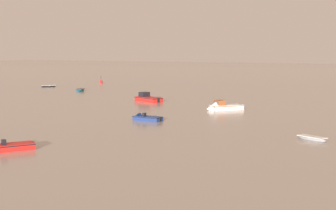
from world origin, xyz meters
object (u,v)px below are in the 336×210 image
object	(u,v)px
channel_buoy	(101,81)
motorboat_moored_0	(144,119)
motorboat_moored_5	(221,108)
rowboat_moored_3	(312,139)
rowboat_moored_1	(80,90)
motorboat_moored_2	(145,99)
motorboat_moored_1	(3,149)
rowboat_moored_0	(49,86)

from	to	relation	value
channel_buoy	motorboat_moored_0	bearing A→B (deg)	-45.74
motorboat_moored_5	rowboat_moored_3	xyz separation A→B (m)	(20.15, -19.14, -0.21)
motorboat_moored_5	rowboat_moored_3	world-z (taller)	motorboat_moored_5
rowboat_moored_3	channel_buoy	world-z (taller)	channel_buoy
motorboat_moored_0	rowboat_moored_1	bearing A→B (deg)	-39.03
rowboat_moored_1	motorboat_moored_2	bearing A→B (deg)	-142.57
motorboat_moored_0	motorboat_moored_1	world-z (taller)	motorboat_moored_1
motorboat_moored_1	rowboat_moored_3	world-z (taller)	motorboat_moored_1
motorboat_moored_1	rowboat_moored_1	bearing A→B (deg)	-116.88
motorboat_moored_1	motorboat_moored_2	bearing A→B (deg)	-134.40
motorboat_moored_0	motorboat_moored_5	world-z (taller)	motorboat_moored_5
motorboat_moored_2	motorboat_moored_1	bearing A→B (deg)	125.86
motorboat_moored_2	rowboat_moored_3	bearing A→B (deg)	164.19
rowboat_moored_3	motorboat_moored_5	bearing A→B (deg)	-22.05
motorboat_moored_1	motorboat_moored_5	xyz separation A→B (m)	(2.33, 40.53, 0.12)
rowboat_moored_0	rowboat_moored_3	size ratio (longest dim) A/B	1.12
motorboat_moored_5	rowboat_moored_3	bearing A→B (deg)	81.18
motorboat_moored_0	rowboat_moored_1	world-z (taller)	motorboat_moored_0
motorboat_moored_1	motorboat_moored_2	distance (m)	48.52
channel_buoy	rowboat_moored_1	bearing A→B (deg)	-58.93
motorboat_moored_2	channel_buoy	bearing A→B (deg)	-24.82
motorboat_moored_0	motorboat_moored_2	distance (m)	26.27
rowboat_moored_3	motorboat_moored_2	bearing A→B (deg)	-10.81
rowboat_moored_1	motorboat_moored_0	bearing A→B (deg)	-158.22
motorboat_moored_5	motorboat_moored_2	bearing A→B (deg)	-71.17
motorboat_moored_0	motorboat_moored_1	bearing A→B (deg)	91.81
rowboat_moored_0	channel_buoy	distance (m)	20.01
rowboat_moored_1	motorboat_moored_5	distance (m)	47.80
rowboat_moored_0	rowboat_moored_3	xyz separation A→B (m)	(81.94, -41.53, -0.02)
rowboat_moored_3	motorboat_moored_0	bearing A→B (deg)	14.75
motorboat_moored_1	rowboat_moored_0	world-z (taller)	motorboat_moored_1
motorboat_moored_1	motorboat_moored_5	world-z (taller)	motorboat_moored_5
motorboat_moored_0	rowboat_moored_0	distance (m)	70.01
motorboat_moored_1	motorboat_moored_5	size ratio (longest dim) A/B	0.83
rowboat_moored_3	channel_buoy	size ratio (longest dim) A/B	1.57
motorboat_moored_1	motorboat_moored_5	bearing A→B (deg)	-157.08
motorboat_moored_0	rowboat_moored_3	world-z (taller)	motorboat_moored_0
motorboat_moored_0	rowboat_moored_3	distance (m)	23.79
motorboat_moored_0	motorboat_moored_2	bearing A→B (deg)	-56.17
motorboat_moored_1	rowboat_moored_3	distance (m)	31.03
motorboat_moored_0	rowboat_moored_1	size ratio (longest dim) A/B	0.99
motorboat_moored_2	rowboat_moored_1	size ratio (longest dim) A/B	1.46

